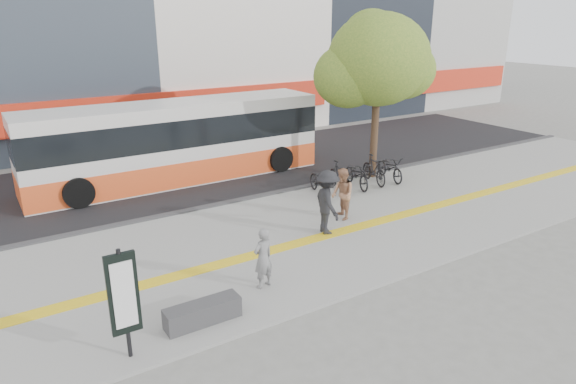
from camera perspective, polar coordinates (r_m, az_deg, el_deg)
ground at (r=13.08m, az=-0.95°, el=-8.81°), size 120.00×120.00×0.00m
sidewalk at (r=14.23m, az=-4.13°, el=-6.26°), size 40.00×7.00×0.08m
tactile_strip at (r=13.81m, az=-3.13°, el=-6.85°), size 40.00×0.45×0.01m
street at (r=20.72m, az=-14.07°, el=1.40°), size 40.00×8.00×0.06m
curb at (r=17.15m, az=-9.72°, el=-1.87°), size 40.00×0.25×0.14m
bench at (r=10.98m, az=-9.50°, el=-13.16°), size 1.60×0.45×0.45m
signboard at (r=9.79m, az=-17.89°, el=-10.96°), size 0.55×0.10×2.20m
street_tree at (r=19.82m, az=9.78°, el=14.16°), size 4.40×3.80×6.31m
bus at (r=20.08m, az=-12.30°, el=5.25°), size 11.27×2.67×3.00m
bicycle_row at (r=19.05m, az=7.71°, el=2.01°), size 4.38×1.95×1.08m
seated_woman at (r=11.90m, az=-2.81°, el=-7.39°), size 0.60×0.46×1.48m
pedestrian_tan at (r=15.90m, az=6.09°, el=-0.24°), size 0.78×0.91×1.62m
pedestrian_dark at (r=14.76m, az=4.42°, el=-1.14°), size 0.96×1.35×1.90m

